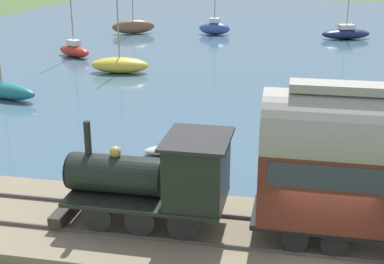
# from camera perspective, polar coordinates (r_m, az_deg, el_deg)

# --- Properties ---
(harbor_water) EXTENTS (80.00, 80.00, 0.01)m
(harbor_water) POSITION_cam_1_polar(r_m,az_deg,el_deg) (58.26, 12.40, 10.04)
(harbor_water) COLOR #426075
(harbor_water) RESTS_ON ground
(rail_embankment) EXTENTS (5.15, 56.00, 0.48)m
(rail_embankment) POSITION_cam_1_polar(r_m,az_deg,el_deg) (17.08, 13.45, -11.76)
(rail_embankment) COLOR #84755B
(rail_embankment) RESTS_ON ground
(steam_locomotive) EXTENTS (2.47, 5.54, 3.24)m
(steam_locomotive) POSITION_cam_1_polar(r_m,az_deg,el_deg) (16.62, -3.25, -4.62)
(steam_locomotive) COLOR black
(steam_locomotive) RESTS_ON rail_embankment
(sailboat_red) EXTENTS (2.92, 3.78, 9.35)m
(sailboat_red) POSITION_cam_1_polar(r_m,az_deg,el_deg) (46.51, -12.47, 8.59)
(sailboat_red) COLOR #B72D23
(sailboat_red) RESTS_ON harbor_water
(sailboat_teal) EXTENTS (2.56, 5.28, 5.10)m
(sailboat_teal) POSITION_cam_1_polar(r_m,az_deg,el_deg) (34.70, -19.57, 4.27)
(sailboat_teal) COLOR #1E707A
(sailboat_teal) RESTS_ON harbor_water
(sailboat_yellow) EXTENTS (2.20, 4.43, 6.93)m
(sailboat_yellow) POSITION_cam_1_polar(r_m,az_deg,el_deg) (39.86, -7.72, 7.12)
(sailboat_yellow) COLOR gold
(sailboat_yellow) RESTS_ON harbor_water
(sailboat_blue) EXTENTS (1.72, 3.38, 6.22)m
(sailboat_blue) POSITION_cam_1_polar(r_m,az_deg,el_deg) (57.36, 2.42, 11.04)
(sailboat_blue) COLOR #335199
(sailboat_blue) RESTS_ON harbor_water
(sailboat_brown) EXTENTS (3.05, 4.60, 9.53)m
(sailboat_brown) POSITION_cam_1_polar(r_m,az_deg,el_deg) (58.24, -6.28, 11.14)
(sailboat_brown) COLOR brown
(sailboat_brown) RESTS_ON harbor_water
(sailboat_navy) EXTENTS (3.19, 5.27, 6.44)m
(sailboat_navy) POSITION_cam_1_polar(r_m,az_deg,el_deg) (56.65, 16.09, 10.08)
(sailboat_navy) COLOR #192347
(sailboat_navy) RESTS_ON harbor_water
(rowboat_far_out) EXTENTS (1.51, 2.47, 0.38)m
(rowboat_far_out) POSITION_cam_1_polar(r_m,az_deg,el_deg) (23.91, -2.39, -1.96)
(rowboat_far_out) COLOR #B7B2A3
(rowboat_far_out) RESTS_ON harbor_water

